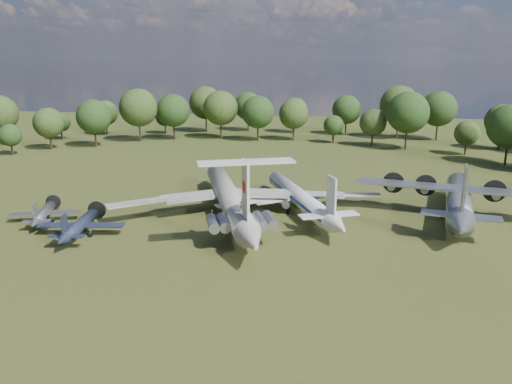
% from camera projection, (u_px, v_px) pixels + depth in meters
% --- Properties ---
extents(ground, '(300.00, 300.00, 0.00)m').
position_uv_depth(ground, '(215.00, 221.00, 79.16)').
color(ground, '#264316').
rests_on(ground, ground).
extents(il62_airliner, '(53.51, 60.64, 4.96)m').
position_uv_depth(il62_airliner, '(229.00, 201.00, 81.39)').
color(il62_airliner, beige).
rests_on(il62_airliner, ground).
extents(tu104_jet, '(41.57, 46.61, 3.84)m').
position_uv_depth(tu104_jet, '(300.00, 200.00, 83.78)').
color(tu104_jet, '#BDBDBD').
rests_on(tu104_jet, ground).
extents(an12_transport, '(39.79, 42.78, 4.84)m').
position_uv_depth(an12_transport, '(458.00, 204.00, 80.15)').
color(an12_transport, '#9EA0A5').
rests_on(an12_transport, ground).
extents(small_prop_west, '(14.59, 18.43, 2.48)m').
position_uv_depth(small_prop_west, '(80.00, 228.00, 72.40)').
color(small_prop_west, black).
rests_on(small_prop_west, ground).
extents(small_prop_northwest, '(14.60, 17.09, 2.13)m').
position_uv_depth(small_prop_northwest, '(44.00, 215.00, 78.67)').
color(small_prop_northwest, gray).
rests_on(small_prop_northwest, ground).
extents(person_on_il62, '(0.77, 0.61, 1.83)m').
position_uv_depth(person_on_il62, '(242.00, 205.00, 67.32)').
color(person_on_il62, '#966F4C').
rests_on(person_on_il62, il62_airliner).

